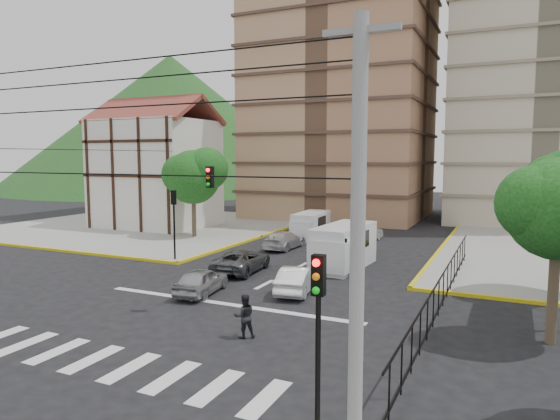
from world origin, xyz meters
The scene contains 21 objects.
ground centered at (0.00, 0.00, 0.00)m, with size 160.00×160.00×0.00m, color black.
sidewalk_nw centered at (-20.00, 20.00, 0.07)m, with size 26.00×26.00×0.15m, color gray.
crosswalk_stripes centered at (0.00, -6.00, 0.01)m, with size 12.00×2.40×0.01m, color silver.
stop_line centered at (0.00, 1.20, 0.01)m, with size 13.00×0.40×0.01m, color silver.
tudor_building centered at (-19.00, 20.00, 5.25)m, with size 10.80×8.05×12.23m.
distant_hill centered at (-55.00, 70.00, 14.00)m, with size 70.00×70.00×28.00m, color #1C511B.
park_fence centered at (9.00, 4.50, 0.00)m, with size 0.10×22.50×1.66m, color black, non-canonical shape.
tree_tudor centered at (-11.90, 16.01, 5.22)m, with size 5.39×4.40×7.43m.
traffic_light_se centered at (7.80, -7.80, 3.11)m, with size 0.28×0.22×4.40m.
traffic_light_nw centered at (-7.80, 7.80, 3.11)m, with size 0.28×0.22×4.40m.
traffic_light_hanging centered at (0.00, -2.04, 5.90)m, with size 18.00×9.12×0.92m.
utility_pole_se centered at (9.00, -9.00, 4.77)m, with size 1.40×0.28×9.00m.
van_right_lane centered at (2.49, 10.37, 1.25)m, with size 2.62×5.85×2.57m.
van_left_lane centered at (-3.20, 19.56, 1.05)m, with size 2.09×4.86×2.15m.
car_silver_front_left centered at (-1.99, 2.17, 0.64)m, with size 1.52×3.77×1.28m, color #A5A5AA.
car_white_front_right centered at (2.15, 4.38, 0.66)m, with size 1.40×4.00×1.32m, color white.
car_grey_mid_left centered at (-2.52, 7.10, 0.65)m, with size 2.17×4.71×1.31m, color #54575B.
car_silver_rear_left centered at (-3.31, 14.76, 0.65)m, with size 1.81×4.45×1.29m, color silver.
car_darkgrey_mid_right centered at (1.87, 15.89, 0.65)m, with size 1.54×3.82×1.30m, color #252528.
car_white_rear_right centered at (1.24, 20.32, 0.67)m, with size 1.41×4.04×1.33m, color white.
pedestrian_crosswalk centered at (2.80, -2.15, 0.82)m, with size 0.79×0.62×1.63m, color black.
Camera 1 is at (11.51, -17.73, 6.65)m, focal length 32.00 mm.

